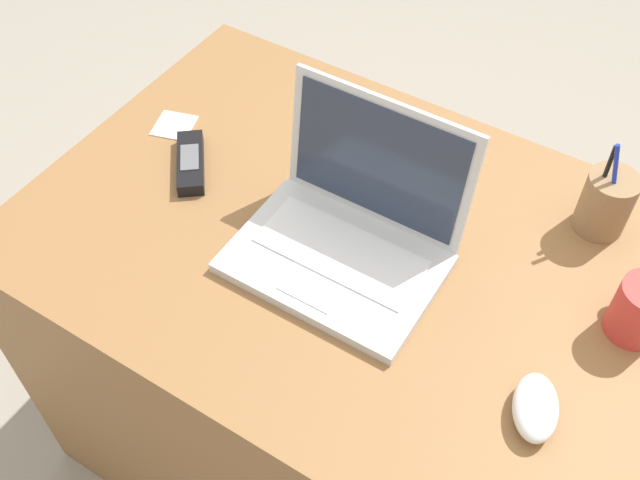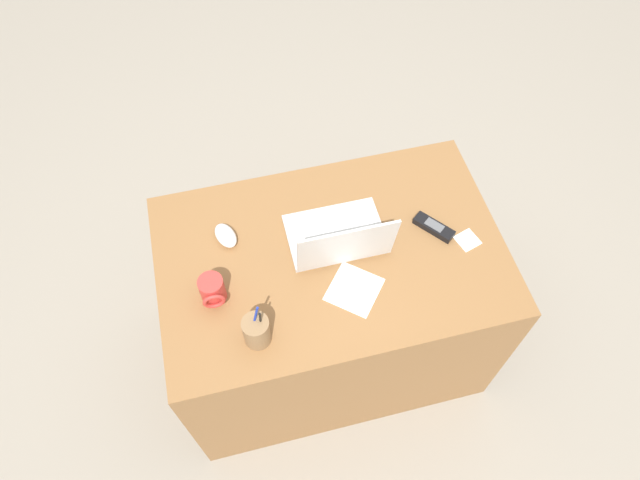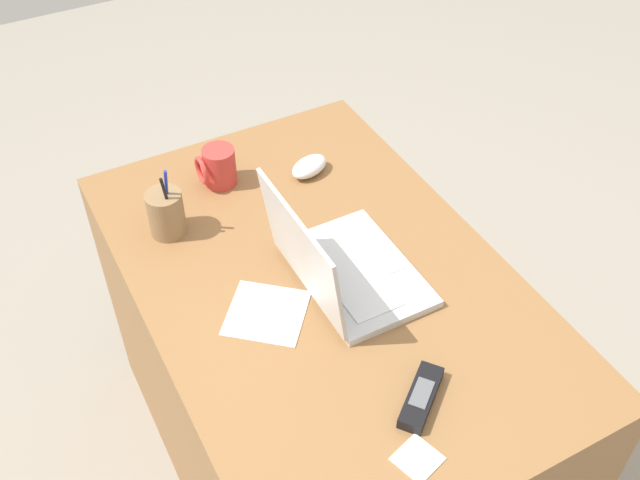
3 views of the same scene
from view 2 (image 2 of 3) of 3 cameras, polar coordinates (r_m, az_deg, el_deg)
ground_plane at (r=2.51m, az=0.86°, el=-10.07°), size 6.00×6.00×0.00m
desk at (r=2.17m, az=0.98°, el=-6.35°), size 1.13×0.73×0.73m
laptop at (r=1.83m, az=1.91°, el=0.24°), size 0.31×0.25×0.23m
computer_mouse at (r=1.89m, az=-9.37°, el=0.45°), size 0.09×0.12×0.04m
coffee_mug_white at (r=1.76m, az=-10.65°, el=-4.94°), size 0.08×0.09×0.09m
cordless_phone at (r=1.93m, az=11.27°, el=1.26°), size 0.12×0.14×0.03m
pen_holder at (r=1.68m, az=-6.32°, el=-8.96°), size 0.08×0.08×0.18m
paper_note_near_laptop at (r=1.94m, az=14.47°, el=-0.02°), size 0.09×0.09×0.00m
paper_note_left at (r=1.79m, az=3.42°, el=-4.92°), size 0.21×0.21×0.00m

